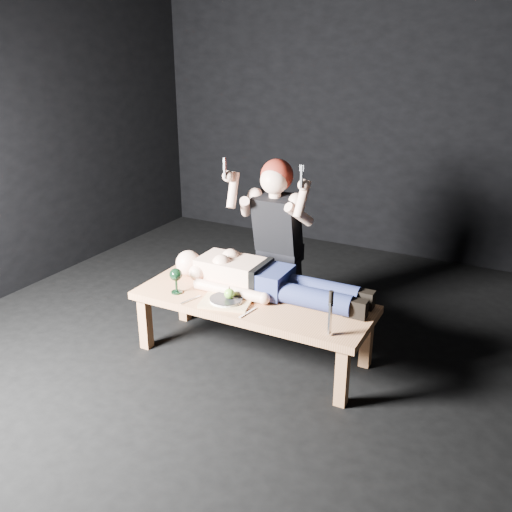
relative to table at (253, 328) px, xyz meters
The scene contains 13 objects.
ground 0.25m from the table, 22.14° to the left, with size 5.00×5.00×0.00m, color black.
back_wall 2.84m from the table, 87.78° to the left, with size 5.00×5.00×0.00m, color black.
table is the anchor object (origin of this frame).
lying_man 0.38m from the table, 72.42° to the left, with size 1.55×0.47×0.25m, color #D7A689, non-canonical shape.
kneeling_woman 0.80m from the table, 98.48° to the left, with size 0.72×0.81×1.35m, color black, non-canonical shape.
serving_tray 0.30m from the table, 131.28° to the right, with size 0.33×0.24×0.02m, color tan.
plate 0.32m from the table, 131.28° to the right, with size 0.22×0.22×0.02m, color white.
apple 0.34m from the table, 128.32° to the right, with size 0.07×0.07×0.07m, color #4A9A1A.
goblet 0.63m from the table, 162.49° to the right, with size 0.09×0.09×0.18m, color black, non-canonical shape.
fork_flat 0.48m from the table, 149.25° to the right, with size 0.02×0.18×0.01m, color #B2B2B7.
knife_flat 0.31m from the table, 69.70° to the right, with size 0.02×0.18×0.01m, color #B2B2B7.
spoon_flat 0.25m from the table, 97.29° to the right, with size 0.02×0.18×0.01m, color #B2B2B7.
carving_knife 0.78m from the table, 19.03° to the right, with size 0.04×0.04×0.29m, color #B2B2B7, non-canonical shape.
Camera 1 is at (1.55, -3.07, 2.11)m, focal length 39.02 mm.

